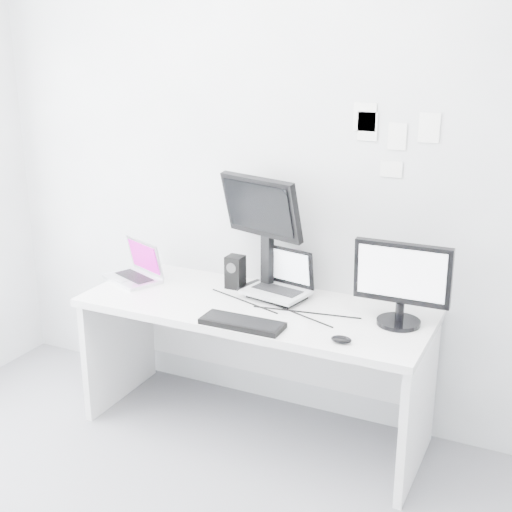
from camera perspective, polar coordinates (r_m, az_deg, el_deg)
back_wall at (r=3.65m, az=2.24°, el=6.89°), size 3.60×0.00×3.60m
desk at (r=3.67m, az=-0.15°, el=-9.35°), size 1.80×0.70×0.73m
macbook at (r=3.89m, az=-10.32°, el=-0.40°), size 0.38×0.33×0.23m
speaker at (r=3.73m, az=-1.74°, el=-1.32°), size 0.11×0.11×0.18m
dell_laptop at (r=3.56m, az=1.67°, el=-1.55°), size 0.36×0.31×0.27m
rear_monitor at (r=3.59m, az=0.64°, el=1.88°), size 0.51×0.31×0.65m
samsung_monitor at (r=3.28m, az=11.96°, el=-2.21°), size 0.46×0.22×0.42m
keyboard at (r=3.27m, az=-1.15°, el=-5.60°), size 0.41×0.15×0.03m
mouse at (r=3.12m, az=7.10°, el=-6.89°), size 0.10×0.07×0.03m
wall_note_0 at (r=3.45m, az=9.24°, el=10.58°), size 0.10×0.00×0.14m
wall_note_1 at (r=3.42m, az=11.64°, el=9.70°), size 0.09×0.00×0.13m
wall_note_2 at (r=3.38m, az=14.20°, el=10.29°), size 0.10×0.00×0.14m
wall_note_3 at (r=3.45m, az=11.16°, el=7.10°), size 0.11×0.00×0.08m
wall_note_4 at (r=3.45m, az=9.01°, el=11.33°), size 0.11×0.00×0.14m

